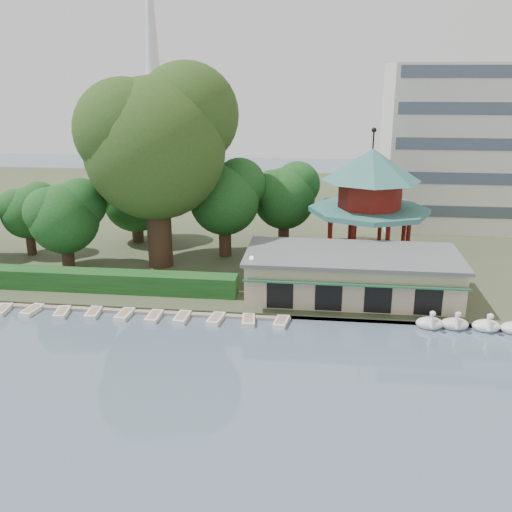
% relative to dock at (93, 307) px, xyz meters
% --- Properties ---
extents(ground_plane, '(220.00, 220.00, 0.00)m').
position_rel_dock_xyz_m(ground_plane, '(12.00, -17.20, -0.12)').
color(ground_plane, slate).
rests_on(ground_plane, ground).
extents(shore, '(220.00, 70.00, 0.40)m').
position_rel_dock_xyz_m(shore, '(12.00, 34.80, 0.08)').
color(shore, '#424930').
rests_on(shore, ground).
extents(embankment, '(220.00, 0.60, 0.30)m').
position_rel_dock_xyz_m(embankment, '(12.00, 0.10, 0.03)').
color(embankment, gray).
rests_on(embankment, ground).
extents(dock, '(34.00, 1.60, 0.24)m').
position_rel_dock_xyz_m(dock, '(0.00, 0.00, 0.00)').
color(dock, gray).
rests_on(dock, ground).
extents(boathouse, '(18.60, 9.39, 3.90)m').
position_rel_dock_xyz_m(boathouse, '(22.00, 4.77, 2.25)').
color(boathouse, tan).
rests_on(boathouse, shore).
extents(pavilion, '(12.40, 12.40, 13.50)m').
position_rel_dock_xyz_m(pavilion, '(24.00, 14.80, 7.36)').
color(pavilion, tan).
rests_on(pavilion, shore).
extents(broadcast_tower, '(8.00, 8.00, 96.00)m').
position_rel_dock_xyz_m(broadcast_tower, '(-30.00, 122.80, 33.86)').
color(broadcast_tower, silver).
rests_on(broadcast_tower, ground).
extents(hedge, '(30.00, 2.00, 1.80)m').
position_rel_dock_xyz_m(hedge, '(-3.00, 3.30, 1.18)').
color(hedge, '#1C4E1D').
rests_on(hedge, shore).
extents(lamp_post, '(0.36, 0.36, 4.28)m').
position_rel_dock_xyz_m(lamp_post, '(13.50, 1.80, 3.22)').
color(lamp_post, black).
rests_on(lamp_post, shore).
extents(big_tree, '(15.09, 14.06, 20.06)m').
position_rel_dock_xyz_m(big_tree, '(3.19, 11.02, 13.13)').
color(big_tree, '#3A281C').
rests_on(big_tree, shore).
extents(small_trees, '(40.10, 17.31, 10.41)m').
position_rel_dock_xyz_m(small_trees, '(-0.10, 14.64, 5.98)').
color(small_trees, '#3A281C').
rests_on(small_trees, shore).
extents(moored_rowboats, '(32.44, 2.79, 0.36)m').
position_rel_dock_xyz_m(moored_rowboats, '(0.55, -1.36, 0.06)').
color(moored_rowboats, white).
rests_on(moored_rowboats, ground).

